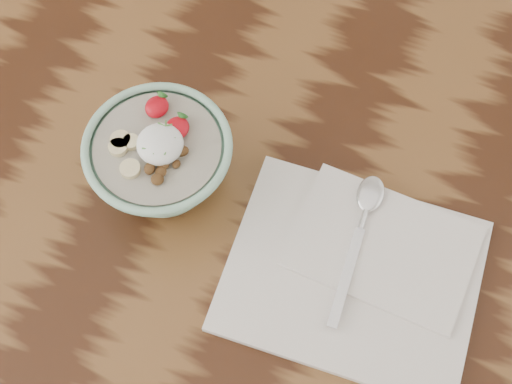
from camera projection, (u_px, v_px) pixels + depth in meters
The scene contains 4 objects.
table at pixel (149, 204), 96.99cm from camera, with size 160.00×90.00×75.00cm.
breakfast_bowl at pixel (161, 161), 82.76cm from camera, with size 17.05×17.05×11.66cm.
napkin at pixel (359, 269), 82.39cm from camera, with size 29.71×24.56×1.75cm.
spoon at pixel (365, 214), 83.83cm from camera, with size 3.56×19.57×1.02cm.
Camera 1 is at (28.43, -32.03, 153.94)cm, focal length 50.00 mm.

